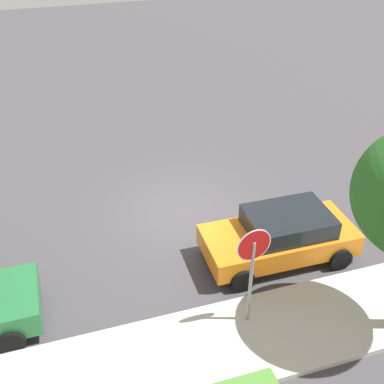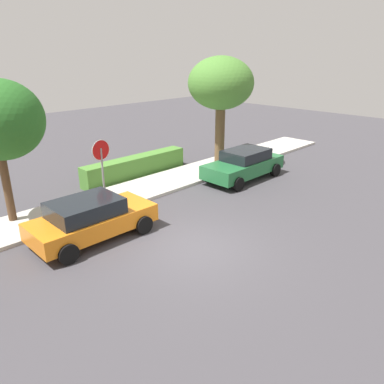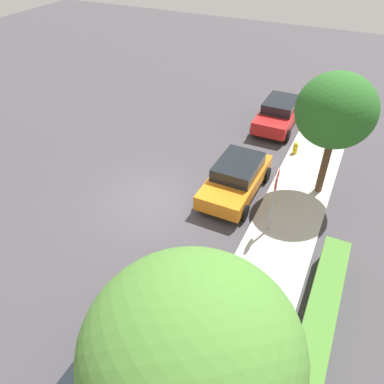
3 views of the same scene
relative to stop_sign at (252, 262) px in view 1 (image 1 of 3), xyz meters
name	(u,v)px [view 1 (image 1 of 3)]	position (x,y,z in m)	size (l,w,h in m)	color
ground_plane	(183,211)	(0.16, -4.80, -1.93)	(60.00, 60.00, 0.00)	#423F44
sidewalk_curb	(249,339)	(0.16, 0.51, -1.86)	(32.00, 2.40, 0.14)	beige
stop_sign	(252,262)	(0.00, 0.00, 0.00)	(0.81, 0.08, 2.79)	gray
parked_car_orange	(281,235)	(-1.78, -1.95, -1.19)	(4.15, 2.08, 1.43)	orange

